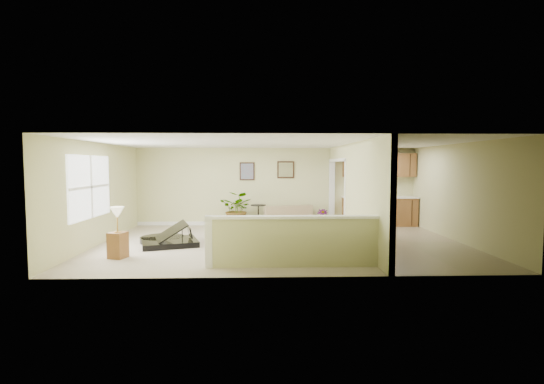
{
  "coord_description": "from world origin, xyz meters",
  "views": [
    {
      "loc": [
        -0.51,
        -9.75,
        1.97
      ],
      "look_at": [
        -0.22,
        0.4,
        1.26
      ],
      "focal_mm": 26.0,
      "sensor_mm": 36.0,
      "label": 1
    }
  ],
  "objects_px": {
    "piano": "(169,224)",
    "loveseat": "(292,217)",
    "palm_plant": "(238,209)",
    "lamp_stand": "(118,236)",
    "accent_table": "(258,213)",
    "piano_bench": "(231,234)",
    "small_plant": "(322,220)"
  },
  "relations": [
    {
      "from": "loveseat",
      "to": "lamp_stand",
      "type": "bearing_deg",
      "value": -152.04
    },
    {
      "from": "palm_plant",
      "to": "lamp_stand",
      "type": "xyz_separation_m",
      "value": [
        -2.28,
        -4.06,
        -0.1
      ]
    },
    {
      "from": "piano_bench",
      "to": "palm_plant",
      "type": "distance_m",
      "value": 2.62
    },
    {
      "from": "piano",
      "to": "accent_table",
      "type": "distance_m",
      "value": 3.48
    },
    {
      "from": "piano",
      "to": "loveseat",
      "type": "height_order",
      "value": "piano"
    },
    {
      "from": "lamp_stand",
      "to": "accent_table",
      "type": "bearing_deg",
      "value": 54.65
    },
    {
      "from": "small_plant",
      "to": "accent_table",
      "type": "bearing_deg",
      "value": 167.28
    },
    {
      "from": "accent_table",
      "to": "palm_plant",
      "type": "bearing_deg",
      "value": -173.95
    },
    {
      "from": "accent_table",
      "to": "lamp_stand",
      "type": "height_order",
      "value": "lamp_stand"
    },
    {
      "from": "palm_plant",
      "to": "small_plant",
      "type": "distance_m",
      "value": 2.66
    },
    {
      "from": "loveseat",
      "to": "small_plant",
      "type": "height_order",
      "value": "loveseat"
    },
    {
      "from": "piano_bench",
      "to": "lamp_stand",
      "type": "bearing_deg",
      "value": -147.1
    },
    {
      "from": "piano_bench",
      "to": "accent_table",
      "type": "xyz_separation_m",
      "value": [
        0.66,
        2.66,
        0.22
      ]
    },
    {
      "from": "piano",
      "to": "small_plant",
      "type": "bearing_deg",
      "value": 10.42
    },
    {
      "from": "piano",
      "to": "palm_plant",
      "type": "bearing_deg",
      "value": 41.61
    },
    {
      "from": "piano_bench",
      "to": "palm_plant",
      "type": "relative_size",
      "value": 0.55
    },
    {
      "from": "piano",
      "to": "accent_table",
      "type": "height_order",
      "value": "piano"
    },
    {
      "from": "palm_plant",
      "to": "lamp_stand",
      "type": "height_order",
      "value": "palm_plant"
    },
    {
      "from": "piano_bench",
      "to": "accent_table",
      "type": "relative_size",
      "value": 1.0
    },
    {
      "from": "piano_bench",
      "to": "lamp_stand",
      "type": "xyz_separation_m",
      "value": [
        -2.27,
        -1.47,
        0.23
      ]
    },
    {
      "from": "loveseat",
      "to": "accent_table",
      "type": "bearing_deg",
      "value": 144.42
    },
    {
      "from": "loveseat",
      "to": "lamp_stand",
      "type": "distance_m",
      "value": 5.46
    },
    {
      "from": "piano",
      "to": "loveseat",
      "type": "relative_size",
      "value": 1.0
    },
    {
      "from": "small_plant",
      "to": "lamp_stand",
      "type": "bearing_deg",
      "value": -143.02
    },
    {
      "from": "accent_table",
      "to": "piano_bench",
      "type": "bearing_deg",
      "value": -103.96
    },
    {
      "from": "piano",
      "to": "accent_table",
      "type": "relative_size",
      "value": 2.56
    },
    {
      "from": "piano",
      "to": "piano_bench",
      "type": "xyz_separation_m",
      "value": [
        1.52,
        0.05,
        -0.28
      ]
    },
    {
      "from": "lamp_stand",
      "to": "loveseat",
      "type": "bearing_deg",
      "value": 43.27
    },
    {
      "from": "palm_plant",
      "to": "piano",
      "type": "bearing_deg",
      "value": -120.18
    },
    {
      "from": "accent_table",
      "to": "small_plant",
      "type": "xyz_separation_m",
      "value": [
        1.97,
        -0.44,
        -0.19
      ]
    },
    {
      "from": "palm_plant",
      "to": "lamp_stand",
      "type": "bearing_deg",
      "value": -119.32
    },
    {
      "from": "small_plant",
      "to": "loveseat",
      "type": "bearing_deg",
      "value": 176.42
    }
  ]
}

